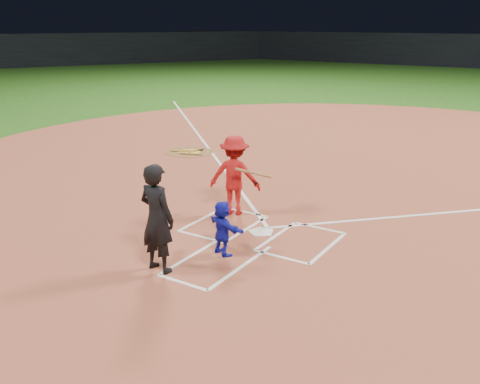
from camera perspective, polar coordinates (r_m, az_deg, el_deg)
The scene contains 14 objects.
ground at distance 11.78m, azimuth 2.28°, elevation -4.37°, with size 120.00×120.00×0.00m, color #1E4B12.
home_plate_dirt at distance 16.98m, azimuth 12.47°, elevation 2.25°, with size 28.00×28.00×0.01m, color brown.
stadium_wall_left at distance 58.11m, azimuth -23.23°, elevation 13.67°, with size 1.20×60.00×3.20m, color black.
home_plate at distance 11.78m, azimuth 2.28°, elevation -4.28°, with size 0.60×0.60×0.02m, color silver.
on_deck_circle at distance 18.99m, azimuth -5.44°, elevation 4.27°, with size 1.70×1.70×0.01m, color brown.
on_deck_logo at distance 18.99m, azimuth -5.44°, elevation 4.29°, with size 0.80×0.80×0.00m, color gold.
on_deck_bat_a at distance 19.09m, azimuth -4.63°, elevation 4.48°, with size 0.06×0.06×0.84m, color #9B6439.
on_deck_bat_b at distance 19.03m, azimuth -6.11°, elevation 4.39°, with size 0.06×0.06×0.84m, color olive.
on_deck_bat_c at distance 18.57m, azimuth -5.27°, elevation 4.09°, with size 0.06×0.06×0.84m, color #9B6A39.
bat_weight_donut at distance 19.18m, azimuth -4.24°, elevation 4.53°, with size 0.19×0.19×0.05m, color black.
catcher at distance 10.51m, azimuth -1.86°, elevation -3.85°, with size 1.03×0.33×1.11m, color #161AB5.
umpire at distance 9.80m, azimuth -8.85°, elevation -2.79°, with size 0.75×0.49×2.05m, color black.
chalk_markings at distance 16.33m, azimuth 11.61°, elevation 1.72°, with size 28.35×17.32×0.01m.
batter_at_plate at distance 12.61m, azimuth -0.58°, elevation 1.79°, with size 1.64×1.07×1.90m.
Camera 1 is at (5.41, -9.47, 4.46)m, focal length 40.00 mm.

